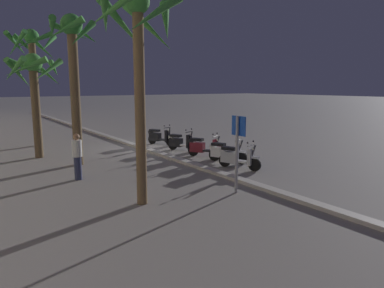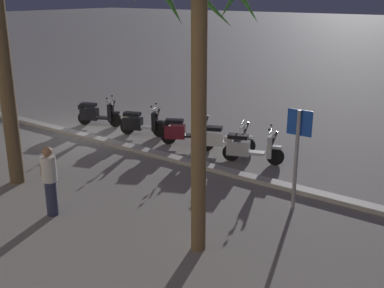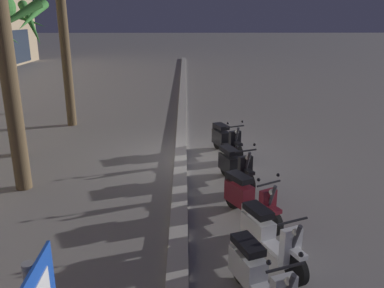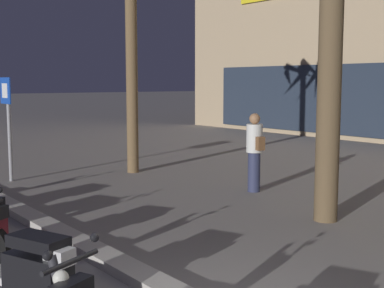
{
  "view_description": "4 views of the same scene",
  "coord_description": "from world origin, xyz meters",
  "px_view_note": "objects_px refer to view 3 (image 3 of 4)",
  "views": [
    {
      "loc": [
        -16.78,
        8.3,
        3.3
      ],
      "look_at": [
        -5.92,
        0.97,
        1.11
      ],
      "focal_mm": 32.69,
      "sensor_mm": 36.0,
      "label": 1
    },
    {
      "loc": [
        -13.08,
        11.12,
        4.94
      ],
      "look_at": [
        -5.89,
        1.34,
        1.06
      ],
      "focal_mm": 44.85,
      "sensor_mm": 36.0,
      "label": 2
    },
    {
      "loc": [
        -11.28,
        0.16,
        4.06
      ],
      "look_at": [
        -1.91,
        -0.0,
        1.06
      ],
      "focal_mm": 37.23,
      "sensor_mm": 36.0,
      "label": 3
    },
    {
      "loc": [
        3.28,
        -2.85,
        2.3
      ],
      "look_at": [
        -5.13,
        3.73,
        1.04
      ],
      "focal_mm": 49.24,
      "sensor_mm": 36.0,
      "label": 4
    }
  ],
  "objects_px": {
    "scooter_black_mid_front": "(225,139)",
    "pedestrian_strolling_near_curb": "(9,93)",
    "scooter_white_lead_nearest": "(267,234)",
    "scooter_black_tail_end": "(234,165)",
    "palm_tree_near_sign": "(5,35)",
    "scooter_silver_gap_after_mid": "(257,276)",
    "scooter_maroon_second_in_line": "(247,197)"
  },
  "relations": [
    {
      "from": "scooter_black_mid_front",
      "to": "palm_tree_near_sign",
      "type": "relative_size",
      "value": 0.36
    },
    {
      "from": "scooter_black_tail_end",
      "to": "scooter_black_mid_front",
      "type": "xyz_separation_m",
      "value": [
        2.24,
        0.01,
        0.01
      ]
    },
    {
      "from": "palm_tree_near_sign",
      "to": "scooter_black_mid_front",
      "type": "bearing_deg",
      "value": -90.0
    },
    {
      "from": "scooter_black_mid_front",
      "to": "palm_tree_near_sign",
      "type": "xyz_separation_m",
      "value": [
        -0.0,
        6.31,
        3.11
      ]
    },
    {
      "from": "scooter_maroon_second_in_line",
      "to": "pedestrian_strolling_near_curb",
      "type": "height_order",
      "value": "pedestrian_strolling_near_curb"
    },
    {
      "from": "scooter_silver_gap_after_mid",
      "to": "scooter_maroon_second_in_line",
      "type": "xyz_separation_m",
      "value": [
        2.62,
        -0.25,
        0.01
      ]
    },
    {
      "from": "scooter_silver_gap_after_mid",
      "to": "scooter_black_tail_end",
      "type": "distance_m",
      "value": 4.55
    },
    {
      "from": "palm_tree_near_sign",
      "to": "pedestrian_strolling_near_curb",
      "type": "xyz_separation_m",
      "value": [
        5.48,
        2.56,
        -2.63
      ]
    },
    {
      "from": "scooter_black_tail_end",
      "to": "scooter_white_lead_nearest",
      "type": "bearing_deg",
      "value": -176.95
    },
    {
      "from": "scooter_white_lead_nearest",
      "to": "pedestrian_strolling_near_curb",
      "type": "height_order",
      "value": "pedestrian_strolling_near_curb"
    },
    {
      "from": "scooter_silver_gap_after_mid",
      "to": "palm_tree_near_sign",
      "type": "bearing_deg",
      "value": 42.08
    },
    {
      "from": "scooter_black_mid_front",
      "to": "scooter_silver_gap_after_mid",
      "type": "bearing_deg",
      "value": 178.47
    },
    {
      "from": "scooter_white_lead_nearest",
      "to": "scooter_black_tail_end",
      "type": "height_order",
      "value": "scooter_black_tail_end"
    },
    {
      "from": "scooter_maroon_second_in_line",
      "to": "scooter_black_tail_end",
      "type": "distance_m",
      "value": 1.93
    },
    {
      "from": "palm_tree_near_sign",
      "to": "pedestrian_strolling_near_curb",
      "type": "distance_m",
      "value": 6.6
    },
    {
      "from": "scooter_silver_gap_after_mid",
      "to": "scooter_black_mid_front",
      "type": "relative_size",
      "value": 1.04
    },
    {
      "from": "scooter_black_mid_front",
      "to": "palm_tree_near_sign",
      "type": "height_order",
      "value": "palm_tree_near_sign"
    },
    {
      "from": "scooter_black_mid_front",
      "to": "pedestrian_strolling_near_curb",
      "type": "bearing_deg",
      "value": 58.3
    },
    {
      "from": "scooter_maroon_second_in_line",
      "to": "palm_tree_near_sign",
      "type": "bearing_deg",
      "value": 56.85
    },
    {
      "from": "scooter_white_lead_nearest",
      "to": "palm_tree_near_sign",
      "type": "relative_size",
      "value": 0.37
    },
    {
      "from": "pedestrian_strolling_near_curb",
      "to": "scooter_silver_gap_after_mid",
      "type": "bearing_deg",
      "value": -144.69
    },
    {
      "from": "scooter_white_lead_nearest",
      "to": "pedestrian_strolling_near_curb",
      "type": "xyz_separation_m",
      "value": [
        11.11,
        9.07,
        0.5
      ]
    },
    {
      "from": "scooter_white_lead_nearest",
      "to": "scooter_black_tail_end",
      "type": "relative_size",
      "value": 1.04
    },
    {
      "from": "scooter_white_lead_nearest",
      "to": "pedestrian_strolling_near_curb",
      "type": "bearing_deg",
      "value": 39.24
    },
    {
      "from": "scooter_white_lead_nearest",
      "to": "scooter_silver_gap_after_mid",
      "type": "bearing_deg",
      "value": 162.15
    },
    {
      "from": "palm_tree_near_sign",
      "to": "scooter_black_tail_end",
      "type": "bearing_deg",
      "value": -109.49
    },
    {
      "from": "scooter_white_lead_nearest",
      "to": "scooter_maroon_second_in_line",
      "type": "xyz_separation_m",
      "value": [
        1.46,
        0.13,
        0.02
      ]
    },
    {
      "from": "scooter_maroon_second_in_line",
      "to": "scooter_black_mid_front",
      "type": "height_order",
      "value": "same"
    },
    {
      "from": "palm_tree_near_sign",
      "to": "pedestrian_strolling_near_curb",
      "type": "bearing_deg",
      "value": 25.05
    },
    {
      "from": "scooter_black_mid_front",
      "to": "scooter_maroon_second_in_line",
      "type": "bearing_deg",
      "value": -179.1
    },
    {
      "from": "scooter_white_lead_nearest",
      "to": "pedestrian_strolling_near_curb",
      "type": "distance_m",
      "value": 14.35
    },
    {
      "from": "scooter_silver_gap_after_mid",
      "to": "pedestrian_strolling_near_curb",
      "type": "xyz_separation_m",
      "value": [
        12.27,
        8.69,
        0.49
      ]
    }
  ]
}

